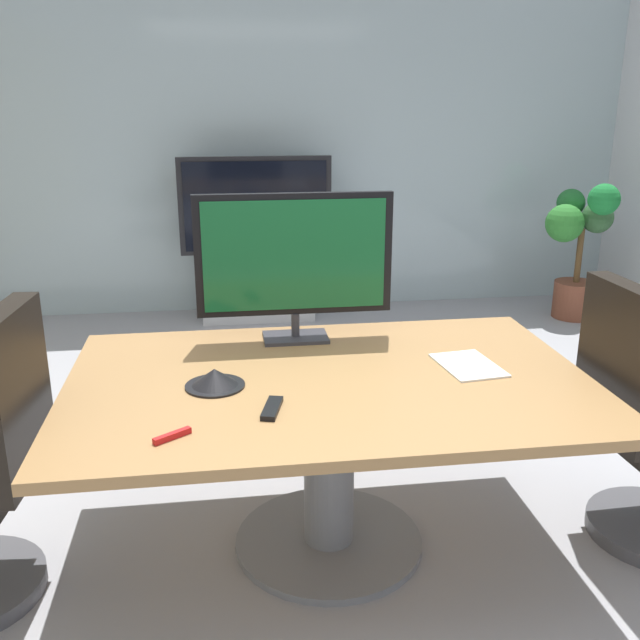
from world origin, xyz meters
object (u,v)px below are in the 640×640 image
conference_table (329,419)px  tv_monitor (294,259)px  conference_phone (215,379)px  remote_control (272,408)px  wall_display_unit (257,266)px  potted_plant (579,243)px

conference_table → tv_monitor: bearing=99.6°
conference_phone → tv_monitor: bearing=54.7°
remote_control → tv_monitor: bearing=92.5°
wall_display_unit → potted_plant: bearing=-7.9°
remote_control → potted_plant: bearing=63.1°
potted_plant → remote_control: 4.07m
tv_monitor → remote_control: bearing=-102.3°
wall_display_unit → conference_phone: 3.20m
conference_table → conference_phone: 0.48m
tv_monitor → conference_phone: (-0.35, -0.49, -0.33)m
wall_display_unit → tv_monitor: bearing=-89.5°
conference_table → wall_display_unit: wall_display_unit is taller
tv_monitor → remote_control: tv_monitor is taller
conference_table → remote_control: (-0.24, -0.26, 0.18)m
wall_display_unit → potted_plant: wall_display_unit is taller
conference_table → tv_monitor: (-0.08, 0.47, 0.53)m
potted_plant → conference_phone: size_ratio=5.09×
conference_table → potted_plant: size_ratio=1.76×
wall_display_unit → remote_control: size_ratio=7.71×
potted_plant → remote_control: (-2.70, -3.04, 0.12)m
potted_plant → remote_control: bearing=-131.6°
remote_control → wall_display_unit: bearing=102.5°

